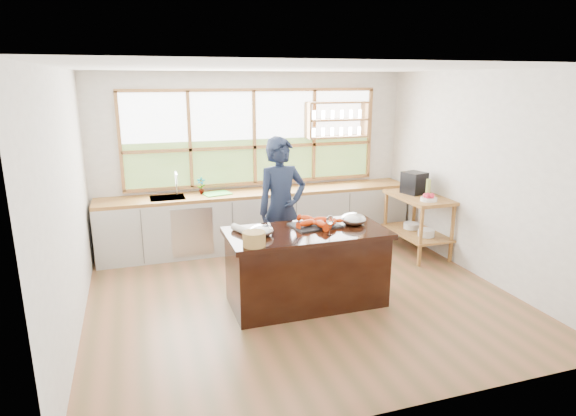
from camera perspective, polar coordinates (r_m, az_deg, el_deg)
name	(u,v)px	position (r m, az deg, el deg)	size (l,w,h in m)	color
ground_plane	(301,295)	(6.03, 1.50, -10.32)	(5.00, 5.00, 0.00)	brown
room_shell	(290,148)	(6.00, 0.19, 7.08)	(5.02, 4.52, 2.71)	silver
back_counter	(259,219)	(7.61, -3.47, -1.26)	(4.90, 0.63, 0.90)	#B8B7AD
right_shelf_unit	(418,215)	(7.51, 15.17, -0.79)	(0.62, 1.10, 0.90)	#A87C36
island	(306,267)	(5.68, 2.21, -6.99)	(1.85, 0.90, 0.90)	black
cook	(282,210)	(6.24, -0.77, -0.19)	(0.69, 0.45, 1.89)	#18213A
potted_plant	(201,186)	(7.36, -10.25, 2.61)	(0.14, 0.09, 0.26)	slate
cutting_board	(217,194)	(7.36, -8.44, 1.71)	(0.40, 0.30, 0.01)	green
espresso_machine	(414,183)	(7.54, 14.72, 2.90)	(0.29, 0.31, 0.33)	black
wine_bottle	(428,188)	(7.33, 16.27, 2.25)	(0.07, 0.07, 0.28)	#AABF56
fruit_bowl	(429,198)	(7.15, 16.35, 1.16)	(0.23, 0.23, 0.11)	white
slate_board	(315,225)	(5.70, 3.21, -2.05)	(0.55, 0.40, 0.02)	black
lobster_pile	(318,222)	(5.67, 3.53, -1.64)	(0.52, 0.48, 0.08)	#E83202
mixing_bowl_left	(261,231)	(5.34, -3.20, -2.68)	(0.27, 0.27, 0.13)	silver
mixing_bowl_right	(353,219)	(5.79, 7.76, -1.31)	(0.31, 0.31, 0.15)	silver
wine_glass	(330,221)	(5.35, 4.99, -1.54)	(0.08, 0.08, 0.22)	silver
wicker_basket	(254,239)	(5.01, -4.04, -3.68)	(0.24, 0.24, 0.15)	tan
parchment_roll	(241,229)	(5.46, -5.58, -2.55)	(0.08, 0.08, 0.30)	silver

